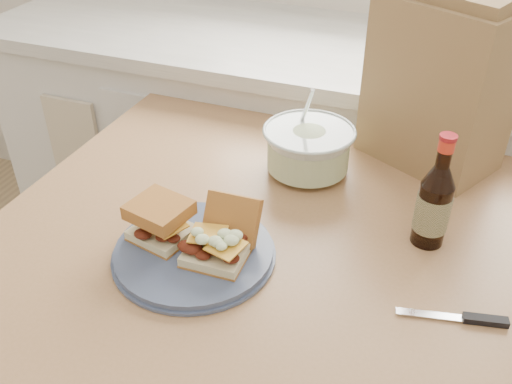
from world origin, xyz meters
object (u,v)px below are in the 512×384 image
(dining_table, at_px, (261,272))
(beer_bottle, at_px, (434,204))
(paper_bag, at_px, (440,85))
(plate, at_px, (194,252))
(coleslaw_bowl, at_px, (308,151))

(dining_table, distance_m, beer_bottle, 0.37)
(beer_bottle, bearing_deg, dining_table, -159.85)
(dining_table, height_order, paper_bag, paper_bag)
(plate, relative_size, coleslaw_bowl, 1.43)
(paper_bag, bearing_deg, beer_bottle, -54.47)
(beer_bottle, distance_m, paper_bag, 0.32)
(dining_table, xyz_separation_m, plate, (-0.08, -0.13, 0.13))
(beer_bottle, bearing_deg, paper_bag, 105.39)
(coleslaw_bowl, height_order, paper_bag, paper_bag)
(paper_bag, bearing_deg, dining_table, -97.20)
(coleslaw_bowl, bearing_deg, paper_bag, 33.03)
(plate, height_order, beer_bottle, beer_bottle)
(dining_table, bearing_deg, paper_bag, 55.20)
(plate, bearing_deg, dining_table, 57.91)
(beer_bottle, xyz_separation_m, paper_bag, (-0.04, 0.30, 0.10))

